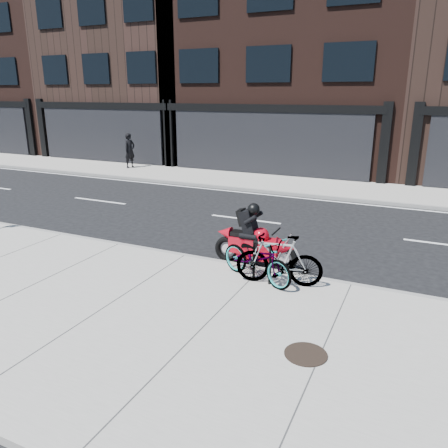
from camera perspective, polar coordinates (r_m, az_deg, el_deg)
The scene contains 12 objects.
ground at distance 12.46m, azimuth -0.65°, elevation -1.72°, with size 120.00×120.00×0.00m, color black.
sidewalk_near at distance 8.56m, azimuth -15.52°, elevation -10.94°, with size 60.00×6.00×0.13m, color gray.
sidewalk_far at distance 19.49m, azimuth 9.25°, elevation 5.06°, with size 60.00×3.50×0.13m, color gray.
building_west at distance 37.08m, azimuth -23.65°, elevation 19.81°, with size 10.00×10.00×13.50m, color black.
building_midwest at distance 30.49m, azimuth -9.92°, elevation 20.41°, with size 10.00×10.00×12.00m, color black.
building_center at distance 26.35m, azimuth 9.90°, elevation 23.75°, with size 12.00×10.00×14.50m, color black.
bike_rack at distance 9.18m, azimuth 4.97°, elevation -4.55°, with size 0.48×0.22×0.85m.
bicycle_front at distance 9.22m, azimuth 4.30°, elevation -4.47°, with size 0.66×1.88×0.99m, color gray.
bicycle_rear at distance 9.05m, azimuth 7.21°, elevation -4.66°, with size 0.51×1.79×1.08m, color gray.
motorcycle at distance 10.21m, azimuth 4.53°, elevation -2.31°, with size 2.07×0.44×1.54m.
pedestrian at distance 23.78m, azimuth -12.21°, elevation 9.37°, with size 0.66×0.43×1.81m, color black.
manhole_cover at distance 7.05m, azimuth 10.64°, elevation -16.36°, with size 0.66×0.66×0.01m, color black.
Camera 1 is at (5.10, -10.66, 3.96)m, focal length 35.00 mm.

